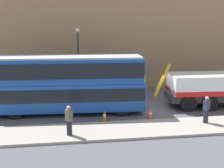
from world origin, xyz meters
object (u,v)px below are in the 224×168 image
Objects in this scene: traffic_cone_near_bus at (104,116)px; traffic_cone_near_truck at (205,112)px; pedestrian_bystander at (206,110)px; street_lamp at (78,56)px; double_decker_bus at (65,82)px; pedestrian_onlooker at (69,121)px; traffic_cone_midway at (150,114)px.

traffic_cone_near_truck is (6.96, -0.03, 0.00)m from traffic_cone_near_bus.
pedestrian_bystander is 11.81m from street_lamp.
traffic_cone_near_bus is (-6.22, 1.58, -0.64)m from pedestrian_bystander.
double_decker_bus is 4.67m from pedestrian_onlooker.
traffic_cone_midway is at bearing 33.22° from pedestrian_bystander.
pedestrian_onlooker is at bearing -165.58° from traffic_cone_near_truck.
pedestrian_onlooker is (0.28, -4.49, -1.25)m from double_decker_bus.
double_decker_bus is 15.47× the size of traffic_cone_near_bus.
street_lamp is at bearing 140.19° from traffic_cone_near_truck.
traffic_cone_midway is 3.88m from traffic_cone_near_truck.
pedestrian_bystander is (8.74, -3.67, -1.25)m from double_decker_bus.
street_lamp is at bearing 49.86° from pedestrian_onlooker.
pedestrian_onlooker is 0.29× the size of street_lamp.
street_lamp is at bearing 122.90° from traffic_cone_midway.
pedestrian_onlooker is 5.85m from traffic_cone_midway.
pedestrian_onlooker is 2.38× the size of traffic_cone_near_truck.
street_lamp is (-8.45, 7.04, 3.13)m from traffic_cone_near_truck.
pedestrian_onlooker is 1.00× the size of pedestrian_bystander.
street_lamp is (1.03, 4.92, 1.24)m from double_decker_bus.
traffic_cone_near_truck is (3.88, 0.01, 0.00)m from traffic_cone_midway.
pedestrian_onlooker is at bearing -133.12° from traffic_cone_near_bus.
pedestrian_onlooker reaches higher than traffic_cone_near_truck.
traffic_cone_midway is at bearing -11.70° from pedestrian_onlooker.
street_lamp is at bearing 102.00° from traffic_cone_near_bus.
traffic_cone_near_bus is (2.52, -2.09, -1.89)m from double_decker_bus.
traffic_cone_near_truck is (9.20, 2.37, -0.64)m from pedestrian_onlooker.
traffic_cone_midway is 0.12× the size of street_lamp.
pedestrian_onlooker is at bearing -83.51° from double_decker_bus.
street_lamp reaches higher than double_decker_bus.
traffic_cone_midway is at bearing -0.81° from traffic_cone_near_bus.
traffic_cone_near_truck is 11.43m from street_lamp.
double_decker_bus is at bearing -101.81° from street_lamp.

